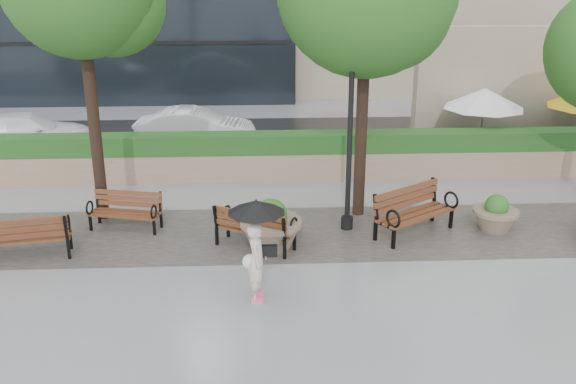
{
  "coord_description": "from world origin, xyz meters",
  "views": [
    {
      "loc": [
        -0.7,
        -10.66,
        6.0
      ],
      "look_at": [
        -0.03,
        2.8,
        1.1
      ],
      "focal_mm": 40.0,
      "sensor_mm": 36.0,
      "label": 1
    }
  ],
  "objects_px": {
    "bench_2": "(255,236)",
    "car_left": "(27,132)",
    "bench_0": "(26,246)",
    "bench_1": "(126,219)",
    "pedestrian": "(257,240)",
    "car_right": "(196,128)",
    "planter_right": "(495,216)",
    "bench_3": "(414,221)",
    "lamppost": "(349,157)",
    "planter_left": "(271,229)"
  },
  "relations": [
    {
      "from": "bench_3",
      "to": "bench_0",
      "type": "bearing_deg",
      "value": 151.64
    },
    {
      "from": "bench_0",
      "to": "car_right",
      "type": "relative_size",
      "value": 0.49
    },
    {
      "from": "bench_2",
      "to": "planter_right",
      "type": "relative_size",
      "value": 1.78
    },
    {
      "from": "bench_3",
      "to": "planter_left",
      "type": "xyz_separation_m",
      "value": [
        -3.31,
        -0.59,
        0.12
      ]
    },
    {
      "from": "planter_left",
      "to": "car_right",
      "type": "relative_size",
      "value": 0.34
    },
    {
      "from": "bench_0",
      "to": "lamppost",
      "type": "relative_size",
      "value": 0.49
    },
    {
      "from": "lamppost",
      "to": "car_right",
      "type": "bearing_deg",
      "value": 119.87
    },
    {
      "from": "bench_0",
      "to": "car_left",
      "type": "relative_size",
      "value": 0.46
    },
    {
      "from": "bench_3",
      "to": "planter_left",
      "type": "relative_size",
      "value": 1.55
    },
    {
      "from": "bench_0",
      "to": "bench_3",
      "type": "height_order",
      "value": "bench_3"
    },
    {
      "from": "planter_right",
      "to": "pedestrian",
      "type": "relative_size",
      "value": 0.54
    },
    {
      "from": "planter_left",
      "to": "bench_2",
      "type": "bearing_deg",
      "value": 177.64
    },
    {
      "from": "car_left",
      "to": "pedestrian",
      "type": "xyz_separation_m",
      "value": [
        7.57,
        -10.35,
        0.57
      ]
    },
    {
      "from": "car_right",
      "to": "pedestrian",
      "type": "distance_m",
      "value": 10.64
    },
    {
      "from": "pedestrian",
      "to": "planter_left",
      "type": "bearing_deg",
      "value": -4.44
    },
    {
      "from": "bench_3",
      "to": "lamppost",
      "type": "distance_m",
      "value": 2.11
    },
    {
      "from": "bench_1",
      "to": "car_left",
      "type": "distance_m",
      "value": 8.26
    },
    {
      "from": "bench_2",
      "to": "car_left",
      "type": "xyz_separation_m",
      "value": [
        -7.53,
        8.11,
        0.33
      ]
    },
    {
      "from": "bench_3",
      "to": "bench_2",
      "type": "bearing_deg",
      "value": 154.77
    },
    {
      "from": "bench_3",
      "to": "pedestrian",
      "type": "distance_m",
      "value": 4.67
    },
    {
      "from": "bench_0",
      "to": "bench_1",
      "type": "relative_size",
      "value": 1.12
    },
    {
      "from": "bench_1",
      "to": "bench_2",
      "type": "height_order",
      "value": "bench_2"
    },
    {
      "from": "bench_2",
      "to": "planter_left",
      "type": "bearing_deg",
      "value": -154.05
    },
    {
      "from": "bench_2",
      "to": "planter_right",
      "type": "xyz_separation_m",
      "value": [
        5.62,
        0.71,
        0.06
      ]
    },
    {
      "from": "car_right",
      "to": "pedestrian",
      "type": "bearing_deg",
      "value": -166.92
    },
    {
      "from": "planter_right",
      "to": "lamppost",
      "type": "relative_size",
      "value": 0.26
    },
    {
      "from": "bench_2",
      "to": "car_right",
      "type": "distance_m",
      "value": 8.44
    },
    {
      "from": "bench_1",
      "to": "car_right",
      "type": "height_order",
      "value": "car_right"
    },
    {
      "from": "bench_2",
      "to": "pedestrian",
      "type": "xyz_separation_m",
      "value": [
        0.04,
        -2.24,
        0.91
      ]
    },
    {
      "from": "bench_3",
      "to": "car_left",
      "type": "relative_size",
      "value": 0.5
    },
    {
      "from": "bench_1",
      "to": "lamppost",
      "type": "xyz_separation_m",
      "value": [
        5.2,
        -0.23,
        1.5
      ]
    },
    {
      "from": "planter_right",
      "to": "bench_1",
      "type": "bearing_deg",
      "value": 176.79
    },
    {
      "from": "car_left",
      "to": "pedestrian",
      "type": "relative_size",
      "value": 2.17
    },
    {
      "from": "car_left",
      "to": "planter_left",
      "type": "bearing_deg",
      "value": -146.93
    },
    {
      "from": "bench_1",
      "to": "pedestrian",
      "type": "bearing_deg",
      "value": -35.68
    },
    {
      "from": "bench_1",
      "to": "car_left",
      "type": "height_order",
      "value": "car_left"
    },
    {
      "from": "pedestrian",
      "to": "bench_3",
      "type": "bearing_deg",
      "value": -48.62
    },
    {
      "from": "bench_0",
      "to": "planter_right",
      "type": "bearing_deg",
      "value": 174.93
    },
    {
      "from": "planter_right",
      "to": "car_right",
      "type": "relative_size",
      "value": 0.26
    },
    {
      "from": "car_left",
      "to": "car_right",
      "type": "bearing_deg",
      "value": -100.21
    },
    {
      "from": "lamppost",
      "to": "pedestrian",
      "type": "height_order",
      "value": "lamppost"
    },
    {
      "from": "bench_1",
      "to": "car_right",
      "type": "bearing_deg",
      "value": 94.01
    },
    {
      "from": "car_left",
      "to": "pedestrian",
      "type": "height_order",
      "value": "pedestrian"
    },
    {
      "from": "car_left",
      "to": "car_right",
      "type": "height_order",
      "value": "car_right"
    },
    {
      "from": "bench_0",
      "to": "car_right",
      "type": "distance_m",
      "value": 8.96
    },
    {
      "from": "bench_2",
      "to": "bench_3",
      "type": "height_order",
      "value": "bench_3"
    },
    {
      "from": "planter_right",
      "to": "car_right",
      "type": "height_order",
      "value": "car_right"
    },
    {
      "from": "bench_0",
      "to": "car_left",
      "type": "distance_m",
      "value": 8.82
    },
    {
      "from": "bench_3",
      "to": "pedestrian",
      "type": "height_order",
      "value": "pedestrian"
    },
    {
      "from": "planter_left",
      "to": "pedestrian",
      "type": "xyz_separation_m",
      "value": [
        -0.31,
        -2.23,
        0.74
      ]
    }
  ]
}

